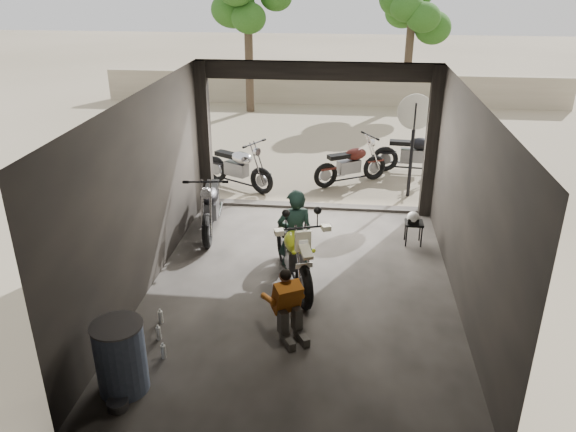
% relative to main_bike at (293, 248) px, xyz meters
% --- Properties ---
extents(ground, '(80.00, 80.00, 0.00)m').
position_rel_main_bike_xyz_m(ground, '(0.14, -0.20, -0.67)').
color(ground, '#7A6D56').
rests_on(ground, ground).
extents(garage, '(7.00, 7.13, 3.20)m').
position_rel_main_bike_xyz_m(garage, '(0.14, 0.34, 0.61)').
color(garage, '#2D2B28').
rests_on(garage, ground).
extents(boundary_wall, '(18.00, 0.30, 1.20)m').
position_rel_main_bike_xyz_m(boundary_wall, '(0.14, 13.80, -0.07)').
color(boundary_wall, gray).
rests_on(boundary_wall, ground).
extents(tree_right, '(2.20, 2.20, 5.00)m').
position_rel_main_bike_xyz_m(tree_right, '(2.94, 13.80, 2.89)').
color(tree_right, '#382B1E').
rests_on(tree_right, ground).
extents(main_bike, '(1.42, 2.16, 1.33)m').
position_rel_main_bike_xyz_m(main_bike, '(0.00, 0.00, 0.00)').
color(main_bike, white).
rests_on(main_bike, ground).
extents(left_bike, '(1.02, 1.98, 1.28)m').
position_rel_main_bike_xyz_m(left_bike, '(-1.86, 1.90, -0.02)').
color(left_bike, black).
rests_on(left_bike, ground).
extents(outside_bike_a, '(1.95, 1.55, 1.23)m').
position_rel_main_bike_xyz_m(outside_bike_a, '(-1.78, 4.38, -0.05)').
color(outside_bike_a, black).
rests_on(outside_bike_a, ground).
extents(outside_bike_b, '(1.87, 1.52, 1.18)m').
position_rel_main_bike_xyz_m(outside_bike_b, '(0.91, 4.95, -0.08)').
color(outside_bike_b, '#4A1711').
rests_on(outside_bike_b, ground).
extents(outside_bike_c, '(1.91, 0.93, 1.25)m').
position_rel_main_bike_xyz_m(outside_bike_c, '(2.54, 5.92, -0.04)').
color(outside_bike_c, black).
rests_on(outside_bike_c, ground).
extents(rider, '(0.68, 0.53, 1.64)m').
position_rel_main_bike_xyz_m(rider, '(0.01, 0.14, 0.15)').
color(rider, '#162D28').
rests_on(rider, ground).
extents(mechanic, '(0.79, 0.85, 1.00)m').
position_rel_main_bike_xyz_m(mechanic, '(0.11, -1.53, -0.17)').
color(mechanic, '#C5691A').
rests_on(mechanic, ground).
extents(stool, '(0.34, 0.34, 0.47)m').
position_rel_main_bike_xyz_m(stool, '(2.14, 1.71, -0.27)').
color(stool, black).
rests_on(stool, ground).
extents(helmet, '(0.27, 0.28, 0.23)m').
position_rel_main_bike_xyz_m(helmet, '(2.11, 1.68, -0.08)').
color(helmet, white).
rests_on(helmet, stool).
extents(oil_drum, '(0.81, 0.81, 0.97)m').
position_rel_main_bike_xyz_m(oil_drum, '(-1.86, -2.85, -0.18)').
color(oil_drum, '#48597A').
rests_on(oil_drum, ground).
extents(sign_post, '(0.80, 0.08, 2.40)m').
position_rel_main_bike_xyz_m(sign_post, '(2.27, 4.24, 0.95)').
color(sign_post, black).
rests_on(sign_post, ground).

